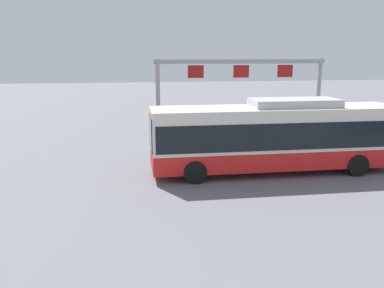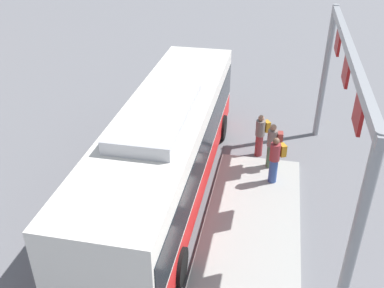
{
  "view_description": "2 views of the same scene",
  "coord_description": "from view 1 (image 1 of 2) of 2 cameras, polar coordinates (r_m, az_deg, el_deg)",
  "views": [
    {
      "loc": [
        6.63,
        17.95,
        5.58
      ],
      "look_at": [
        3.85,
        -0.52,
        1.36
      ],
      "focal_mm": 38.26,
      "sensor_mm": 36.0,
      "label": 1
    },
    {
      "loc": [
        -11.18,
        -3.11,
        8.62
      ],
      "look_at": [
        1.33,
        -0.54,
        1.17
      ],
      "focal_mm": 40.61,
      "sensor_mm": 36.0,
      "label": 2
    }
  ],
  "objects": [
    {
      "name": "person_boarding",
      "position": [
        21.55,
        1.31,
        0.15
      ],
      "size": [
        0.53,
        0.61,
        1.67
      ],
      "rotation": [
        0.0,
        0.0,
        2.12
      ],
      "color": "maroon",
      "rests_on": "ground"
    },
    {
      "name": "trash_bin",
      "position": [
        25.29,
        23.28,
        0.34
      ],
      "size": [
        0.52,
        0.52,
        0.9
      ],
      "primitive_type": "cylinder",
      "color": "#2D5133",
      "rests_on": "platform_curb"
    },
    {
      "name": "person_waiting_near",
      "position": [
        22.14,
        3.55,
        0.89
      ],
      "size": [
        0.36,
        0.54,
        1.67
      ],
      "rotation": [
        0.0,
        0.0,
        1.64
      ],
      "color": "#476B4C",
      "rests_on": "platform_curb"
    },
    {
      "name": "platform_sign_gantry",
      "position": [
        23.78,
        6.81,
        8.31
      ],
      "size": [
        9.9,
        0.24,
        5.2
      ],
      "color": "gray",
      "rests_on": "ground"
    },
    {
      "name": "bus_main",
      "position": [
        19.5,
        11.52,
        1.33
      ],
      "size": [
        11.6,
        2.7,
        3.46
      ],
      "rotation": [
        0.0,
        0.0,
        0.0
      ],
      "color": "red",
      "rests_on": "ground"
    },
    {
      "name": "platform_curb",
      "position": [
        23.35,
        14.65,
        -1.32
      ],
      "size": [
        10.0,
        2.8,
        0.16
      ],
      "primitive_type": "cube",
      "color": "#9E9E99",
      "rests_on": "ground"
    },
    {
      "name": "ground_plane",
      "position": [
        19.93,
        11.27,
        -3.79
      ],
      "size": [
        120.0,
        120.0,
        0.0
      ],
      "primitive_type": "plane",
      "color": "slate"
    },
    {
      "name": "person_waiting_mid",
      "position": [
        22.46,
        5.75,
        1.02
      ],
      "size": [
        0.52,
        0.6,
        1.67
      ],
      "rotation": [
        0.0,
        0.0,
        2.07
      ],
      "color": "#334C8C",
      "rests_on": "platform_curb"
    }
  ]
}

